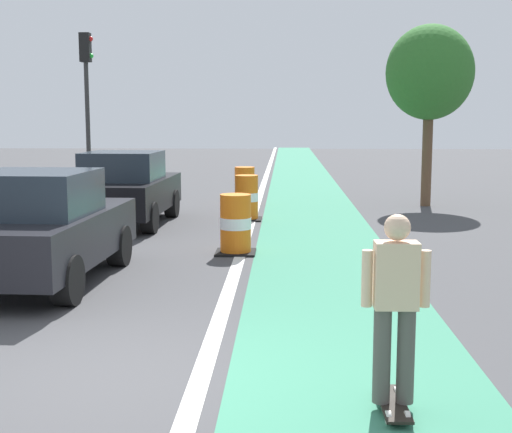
{
  "coord_description": "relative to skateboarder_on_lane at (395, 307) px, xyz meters",
  "views": [
    {
      "loc": [
        1.7,
        -6.35,
        2.47
      ],
      "look_at": [
        1.29,
        3.41,
        1.1
      ],
      "focal_mm": 49.58,
      "sensor_mm": 36.0,
      "label": 1
    }
  ],
  "objects": [
    {
      "name": "parked_sedan_nearest",
      "position": [
        -4.57,
        4.49,
        -0.08
      ],
      "size": [
        2.04,
        4.17,
        1.7
      ],
      "color": "black",
      "rests_on": "ground"
    },
    {
      "name": "ground_plane",
      "position": [
        -2.62,
        0.59,
        -0.91
      ],
      "size": [
        100.0,
        100.0,
        0.0
      ],
      "primitive_type": "plane",
      "color": "#424244"
    },
    {
      "name": "lane_divider_stripe",
      "position": [
        -1.72,
        12.59,
        -0.91
      ],
      "size": [
        0.2,
        80.0,
        0.01
      ],
      "primitive_type": "cube",
      "color": "silver",
      "rests_on": "ground"
    },
    {
      "name": "parked_sedan_second",
      "position": [
        -4.6,
        10.32,
        -0.08
      ],
      "size": [
        2.01,
        4.15,
        1.7
      ],
      "color": "black",
      "rests_on": "ground"
    },
    {
      "name": "traffic_barrel_mid",
      "position": [
        -1.85,
        11.21,
        -0.38
      ],
      "size": [
        0.73,
        0.73,
        1.09
      ],
      "color": "orange",
      "rests_on": "ground"
    },
    {
      "name": "traffic_light_corner",
      "position": [
        -7.21,
        16.7,
        2.59
      ],
      "size": [
        0.41,
        0.32,
        5.1
      ],
      "color": "#2D2D2D",
      "rests_on": "ground"
    },
    {
      "name": "traffic_barrel_back",
      "position": [
        -2.06,
        14.05,
        -0.38
      ],
      "size": [
        0.73,
        0.73,
        1.09
      ],
      "color": "orange",
      "rests_on": "ground"
    },
    {
      "name": "bike_lane_strip",
      "position": [
        -0.22,
        12.59,
        -0.91
      ],
      "size": [
        2.5,
        80.0,
        0.01
      ],
      "primitive_type": "cube",
      "color": "#387F60",
      "rests_on": "ground"
    },
    {
      "name": "skateboarder_on_lane",
      "position": [
        0.0,
        0.0,
        0.0
      ],
      "size": [
        0.57,
        0.8,
        1.69
      ],
      "color": "black",
      "rests_on": "ground"
    },
    {
      "name": "traffic_barrel_front",
      "position": [
        -1.82,
        6.94,
        -0.38
      ],
      "size": [
        0.73,
        0.73,
        1.09
      ],
      "color": "orange",
      "rests_on": "ground"
    },
    {
      "name": "street_tree_sidewalk",
      "position": [
        3.04,
        14.18,
        2.76
      ],
      "size": [
        2.4,
        2.4,
        5.0
      ],
      "color": "brown",
      "rests_on": "ground"
    }
  ]
}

